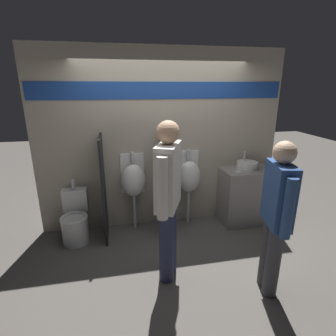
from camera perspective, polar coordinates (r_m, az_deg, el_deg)
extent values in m
plane|color=#5B5651|center=(4.00, 0.50, -15.25)|extent=(16.00, 16.00, 0.00)
cube|color=#B2A893|center=(4.03, -1.21, 5.90)|extent=(3.75, 0.06, 2.70)
cube|color=#1E479E|center=(3.91, -1.18, 16.53)|extent=(3.68, 0.01, 0.24)
cube|color=gray|center=(4.49, 17.15, -5.72)|extent=(0.91, 0.51, 0.90)
cylinder|color=white|center=(4.34, 16.86, 0.60)|extent=(0.32, 0.32, 0.11)
cylinder|color=silver|center=(4.41, 16.32, 2.59)|extent=(0.03, 0.03, 0.14)
cube|color=#B7B7BC|center=(4.13, 15.05, -0.85)|extent=(0.07, 0.14, 0.01)
cube|color=black|center=(3.84, -13.83, -4.43)|extent=(0.03, 0.57, 1.52)
cube|color=black|center=(3.89, -1.00, -3.61)|extent=(0.03, 0.57, 1.52)
cylinder|color=silver|center=(4.18, -7.27, -9.36)|extent=(0.04, 0.04, 0.57)
ellipsoid|color=white|center=(3.97, -7.55, -2.72)|extent=(0.38, 0.25, 0.50)
cube|color=white|center=(4.06, -7.72, -1.13)|extent=(0.36, 0.02, 0.63)
cylinder|color=silver|center=(3.95, -7.84, 2.34)|extent=(0.06, 0.06, 0.16)
cylinder|color=silver|center=(4.31, 4.40, -8.37)|extent=(0.04, 0.04, 0.57)
ellipsoid|color=white|center=(4.11, 4.57, -1.91)|extent=(0.38, 0.25, 0.50)
cube|color=white|center=(4.20, 4.15, -0.39)|extent=(0.36, 0.02, 0.63)
cylinder|color=silver|center=(4.09, 4.37, 2.99)|extent=(0.06, 0.06, 0.16)
cylinder|color=white|center=(4.07, -19.50, -12.67)|extent=(0.37, 0.37, 0.37)
torus|color=white|center=(3.97, -19.80, -10.18)|extent=(0.38, 0.38, 0.04)
cube|color=white|center=(4.15, -19.52, -6.51)|extent=(0.35, 0.16, 0.34)
cylinder|color=silver|center=(4.04, -19.92, -3.39)|extent=(0.06, 0.06, 0.14)
cylinder|color=#282D4C|center=(3.07, -0.34, -16.58)|extent=(0.17, 0.17, 0.89)
cylinder|color=#282D4C|center=(3.21, 0.36, -14.85)|extent=(0.17, 0.17, 0.89)
cube|color=silver|center=(2.78, 0.02, -1.84)|extent=(0.37, 0.51, 0.70)
cylinder|color=silver|center=(2.55, -1.24, -4.53)|extent=(0.11, 0.11, 0.65)
cylinder|color=silver|center=(3.04, 1.07, -0.83)|extent=(0.11, 0.11, 0.65)
sphere|color=tan|center=(2.66, 0.02, 7.80)|extent=(0.24, 0.24, 0.24)
cylinder|color=#3D3D42|center=(3.10, 21.85, -18.45)|extent=(0.15, 0.15, 0.81)
cylinder|color=#3D3D42|center=(3.23, 20.87, -16.82)|extent=(0.15, 0.15, 0.81)
cube|color=#2D4C84|center=(2.82, 22.99, -5.38)|extent=(0.28, 0.45, 0.64)
cylinder|color=#2D4C84|center=(2.63, 24.75, -8.05)|extent=(0.10, 0.10, 0.59)
cylinder|color=#2D4C84|center=(3.05, 21.34, -4.18)|extent=(0.10, 0.10, 0.59)
sphere|color=beige|center=(2.70, 24.08, 3.11)|extent=(0.22, 0.22, 0.22)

